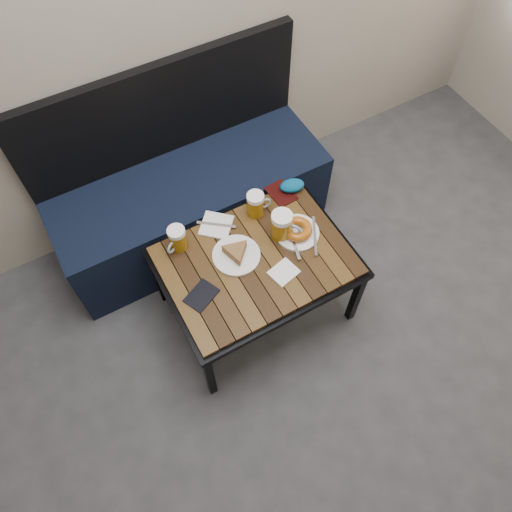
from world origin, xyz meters
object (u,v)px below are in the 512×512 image
cafe_table (256,264)px  plate_pie (236,253)px  bench (190,198)px  passport_burgundy (281,193)px  beer_mug_right (282,226)px  plate_bagel (297,231)px  beer_mug_centre (256,204)px  knit_pouch (292,186)px  passport_navy (202,295)px  beer_mug_left (177,239)px

cafe_table → plate_pie: size_ratio=3.97×
bench → passport_burgundy: bearing=-45.2°
plate_pie → passport_burgundy: plate_pie is taller
cafe_table → passport_burgundy: (0.28, 0.26, 0.05)m
cafe_table → passport_burgundy: 0.39m
beer_mug_right → plate_bagel: bearing=22.7°
beer_mug_centre → beer_mug_right: bearing=-67.4°
bench → knit_pouch: (0.40, -0.35, 0.23)m
beer_mug_right → passport_navy: 0.46m
beer_mug_centre → passport_burgundy: bearing=23.3°
bench → passport_burgundy: bench is taller
cafe_table → beer_mug_right: bearing=18.8°
beer_mug_centre → plate_bagel: bearing=-51.8°
plate_pie → bench: bearing=89.2°
beer_mug_right → bench: bearing=156.5°
plate_bagel → passport_burgundy: bearing=76.8°
knit_pouch → plate_bagel: bearing=-116.1°
bench → beer_mug_left: (-0.21, -0.38, 0.26)m
cafe_table → beer_mug_left: 0.36m
passport_burgundy → bench: bearing=129.7°
beer_mug_centre → plate_pie: beer_mug_centre is taller
beer_mug_left → beer_mug_centre: bearing=149.8°
bench → plate_pie: bearing=-90.8°
bench → beer_mug_centre: (0.18, -0.38, 0.26)m
cafe_table → beer_mug_left: bearing=139.8°
beer_mug_centre → beer_mug_right: size_ratio=0.85×
bench → beer_mug_centre: bench is taller
passport_burgundy → knit_pouch: 0.06m
plate_pie → passport_navy: (-0.22, -0.10, -0.02)m
bench → passport_burgundy: 0.53m
bench → passport_burgundy: (0.34, -0.35, 0.20)m
beer_mug_right → plate_bagel: size_ratio=0.60×
plate_bagel → beer_mug_left: bearing=158.3°
bench → plate_bagel: (0.29, -0.58, 0.22)m
passport_navy → beer_mug_left: bearing=150.9°
beer_mug_centre → passport_navy: bearing=-137.1°
cafe_table → beer_mug_centre: beer_mug_centre is taller
beer_mug_centre → plate_pie: (-0.19, -0.17, -0.04)m
bench → cafe_table: (0.06, -0.61, 0.16)m
beer_mug_left → passport_navy: 0.28m
bench → beer_mug_centre: bearing=-64.4°
knit_pouch → passport_burgundy: bearing=180.0°
bench → cafe_table: size_ratio=1.67×
beer_mug_left → beer_mug_right: (0.43, -0.17, 0.01)m
bench → beer_mug_centre: 0.50m
beer_mug_right → plate_pie: bearing=-135.8°
beer_mug_left → beer_mug_right: beer_mug_right is taller
plate_pie → passport_navy: 0.24m
cafe_table → beer_mug_right: (0.16, 0.05, 0.12)m
beer_mug_left → passport_burgundy: size_ratio=0.88×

